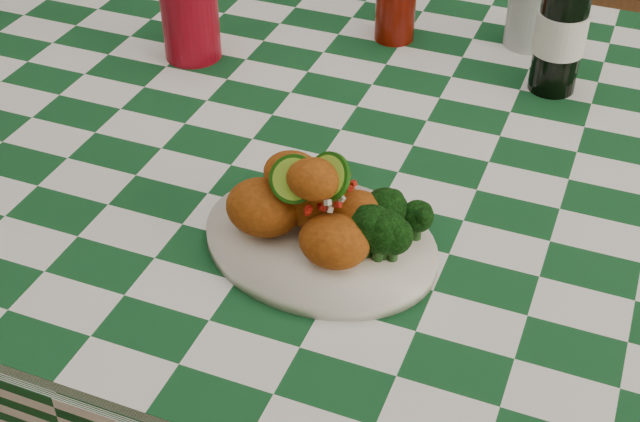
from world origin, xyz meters
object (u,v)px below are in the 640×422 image
at_px(fried_chicken_pile, 317,199).
at_px(beer_bottle, 565,11).
at_px(red_tumbler, 190,11).
at_px(dining_table, 337,331).
at_px(wooden_chair_left, 272,62).
at_px(plate, 320,243).
at_px(mason_jar, 532,11).
at_px(wooden_chair_right, 560,135).

distance_m(fried_chicken_pile, beer_bottle, 0.50).
bearing_deg(red_tumbler, dining_table, -21.30).
height_order(red_tumbler, wooden_chair_left, red_tumbler).
bearing_deg(plate, beer_bottle, 68.53).
relative_size(mason_jar, wooden_chair_right, 0.13).
relative_size(red_tumbler, wooden_chair_left, 0.18).
xyz_separation_m(dining_table, beer_bottle, (0.25, 0.22, 0.51)).
xyz_separation_m(dining_table, wooden_chair_right, (0.24, 0.68, 0.02)).
height_order(fried_chicken_pile, beer_bottle, beer_bottle).
height_order(mason_jar, wooden_chair_right, mason_jar).
bearing_deg(beer_bottle, red_tumbler, -168.69).
xyz_separation_m(beer_bottle, wooden_chair_left, (-0.69, 0.51, -0.48)).
xyz_separation_m(fried_chicken_pile, red_tumbler, (-0.35, 0.35, 0.00)).
xyz_separation_m(fried_chicken_pile, wooden_chair_right, (0.18, 0.92, -0.44)).
relative_size(fried_chicken_pile, red_tumbler, 1.09).
relative_size(fried_chicken_pile, wooden_chair_right, 0.20).
height_order(fried_chicken_pile, mason_jar, fried_chicken_pile).
distance_m(dining_table, red_tumbler, 0.56).
bearing_deg(dining_table, plate, -74.85).
relative_size(red_tumbler, beer_bottle, 0.62).
relative_size(fried_chicken_pile, beer_bottle, 0.68).
bearing_deg(wooden_chair_left, wooden_chair_right, 10.29).
height_order(plate, beer_bottle, beer_bottle).
height_order(plate, wooden_chair_right, wooden_chair_right).
bearing_deg(wooden_chair_right, plate, -119.58).
xyz_separation_m(plate, beer_bottle, (0.18, 0.46, 0.11)).
bearing_deg(mason_jar, wooden_chair_left, 148.31).
xyz_separation_m(red_tumbler, wooden_chair_left, (-0.16, 0.62, -0.43)).
relative_size(plate, fried_chicken_pile, 1.68).
height_order(dining_table, red_tumbler, red_tumbler).
relative_size(dining_table, red_tumbler, 11.01).
distance_m(red_tumbler, wooden_chair_left, 0.77).
distance_m(fried_chicken_pile, red_tumbler, 0.49).
xyz_separation_m(dining_table, mason_jar, (0.19, 0.34, 0.45)).
xyz_separation_m(plate, wooden_chair_right, (0.18, 0.92, -0.38)).
distance_m(plate, beer_bottle, 0.50).
xyz_separation_m(red_tumbler, mason_jar, (0.47, 0.23, -0.02)).
bearing_deg(mason_jar, beer_bottle, -64.28).
bearing_deg(wooden_chair_right, fried_chicken_pile, -119.76).
xyz_separation_m(mason_jar, beer_bottle, (0.06, -0.12, 0.07)).
relative_size(mason_jar, beer_bottle, 0.46).
bearing_deg(plate, wooden_chair_left, 117.60).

